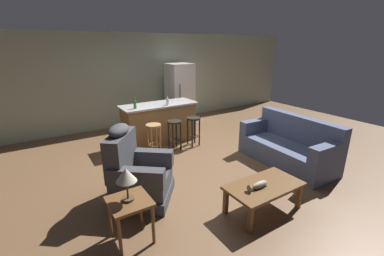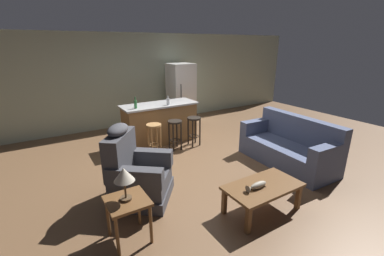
{
  "view_description": "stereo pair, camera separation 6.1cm",
  "coord_description": "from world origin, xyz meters",
  "px_view_note": "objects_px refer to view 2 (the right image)",
  "views": [
    {
      "loc": [
        -2.52,
        -4.08,
        2.3
      ],
      "look_at": [
        0.01,
        -0.1,
        0.75
      ],
      "focal_mm": 24.0,
      "sensor_mm": 36.0,
      "label": 1
    },
    {
      "loc": [
        -2.47,
        -4.11,
        2.3
      ],
      "look_at": [
        0.01,
        -0.1,
        0.75
      ],
      "focal_mm": 24.0,
      "sensor_mm": 36.0,
      "label": 2
    }
  ],
  "objects_px": {
    "recliner_near_lamp": "(136,174)",
    "table_lamp": "(124,176)",
    "couch": "(289,147)",
    "fish_figurine": "(257,186)",
    "bar_stool_middle": "(175,130)",
    "bar_stool_right": "(194,126)",
    "bottle_short_amber": "(168,102)",
    "refrigerator": "(181,94)",
    "end_table": "(128,207)",
    "coffee_table": "(263,189)",
    "kitchen_island": "(160,123)",
    "bar_stool_left": "(154,134)",
    "bottle_tall_green": "(136,104)"
  },
  "relations": [
    {
      "from": "fish_figurine",
      "to": "bottle_short_amber",
      "type": "bearing_deg",
      "value": 85.77
    },
    {
      "from": "fish_figurine",
      "to": "bar_stool_middle",
      "type": "distance_m",
      "value": 2.69
    },
    {
      "from": "table_lamp",
      "to": "recliner_near_lamp",
      "type": "bearing_deg",
      "value": 63.33
    },
    {
      "from": "end_table",
      "to": "bar_stool_middle",
      "type": "distance_m",
      "value": 2.87
    },
    {
      "from": "bar_stool_middle",
      "to": "coffee_table",
      "type": "bearing_deg",
      "value": -90.65
    },
    {
      "from": "couch",
      "to": "bar_stool_middle",
      "type": "relative_size",
      "value": 2.84
    },
    {
      "from": "recliner_near_lamp",
      "to": "kitchen_island",
      "type": "distance_m",
      "value": 2.46
    },
    {
      "from": "kitchen_island",
      "to": "end_table",
      "type": "bearing_deg",
      "value": -121.62
    },
    {
      "from": "recliner_near_lamp",
      "to": "end_table",
      "type": "relative_size",
      "value": 2.14
    },
    {
      "from": "couch",
      "to": "kitchen_island",
      "type": "relative_size",
      "value": 1.07
    },
    {
      "from": "bar_stool_left",
      "to": "bar_stool_right",
      "type": "height_order",
      "value": "same"
    },
    {
      "from": "end_table",
      "to": "kitchen_island",
      "type": "height_order",
      "value": "kitchen_island"
    },
    {
      "from": "end_table",
      "to": "bar_stool_left",
      "type": "xyz_separation_m",
      "value": [
        1.32,
        2.22,
        0.01
      ]
    },
    {
      "from": "couch",
      "to": "kitchen_island",
      "type": "height_order",
      "value": "kitchen_island"
    },
    {
      "from": "kitchen_island",
      "to": "recliner_near_lamp",
      "type": "bearing_deg",
      "value": -123.68
    },
    {
      "from": "bottle_short_amber",
      "to": "bar_stool_right",
      "type": "bearing_deg",
      "value": -42.29
    },
    {
      "from": "coffee_table",
      "to": "end_table",
      "type": "relative_size",
      "value": 1.96
    },
    {
      "from": "bar_stool_middle",
      "to": "end_table",
      "type": "bearing_deg",
      "value": -129.43
    },
    {
      "from": "bottle_short_amber",
      "to": "table_lamp",
      "type": "bearing_deg",
      "value": -125.72
    },
    {
      "from": "end_table",
      "to": "bar_stool_right",
      "type": "xyz_separation_m",
      "value": [
        2.33,
        2.22,
        0.01
      ]
    },
    {
      "from": "kitchen_island",
      "to": "bar_stool_right",
      "type": "distance_m",
      "value": 0.85
    },
    {
      "from": "end_table",
      "to": "refrigerator",
      "type": "relative_size",
      "value": 0.32
    },
    {
      "from": "bar_stool_left",
      "to": "bar_stool_middle",
      "type": "xyz_separation_m",
      "value": [
        0.51,
        0.0,
        0.0
      ]
    },
    {
      "from": "recliner_near_lamp",
      "to": "coffee_table",
      "type": "bearing_deg",
      "value": -3.56
    },
    {
      "from": "kitchen_island",
      "to": "refrigerator",
      "type": "relative_size",
      "value": 1.02
    },
    {
      "from": "couch",
      "to": "bottle_tall_green",
      "type": "distance_m",
      "value": 3.34
    },
    {
      "from": "fish_figurine",
      "to": "end_table",
      "type": "bearing_deg",
      "value": 164.19
    },
    {
      "from": "fish_figurine",
      "to": "couch",
      "type": "xyz_separation_m",
      "value": [
        1.78,
        0.86,
        -0.12
      ]
    },
    {
      "from": "couch",
      "to": "bottle_short_amber",
      "type": "xyz_separation_m",
      "value": [
        -1.55,
        2.24,
        0.69
      ]
    },
    {
      "from": "kitchen_island",
      "to": "refrigerator",
      "type": "height_order",
      "value": "refrigerator"
    },
    {
      "from": "bar_stool_left",
      "to": "bottle_short_amber",
      "type": "xyz_separation_m",
      "value": [
        0.56,
        0.41,
        0.56
      ]
    },
    {
      "from": "table_lamp",
      "to": "end_table",
      "type": "bearing_deg",
      "value": -59.06
    },
    {
      "from": "couch",
      "to": "bottle_tall_green",
      "type": "height_order",
      "value": "bottle_tall_green"
    },
    {
      "from": "bottle_short_amber",
      "to": "refrigerator",
      "type": "bearing_deg",
      "value": 51.11
    },
    {
      "from": "coffee_table",
      "to": "end_table",
      "type": "xyz_separation_m",
      "value": [
        -1.79,
        0.45,
        0.1
      ]
    },
    {
      "from": "table_lamp",
      "to": "bar_stool_left",
      "type": "relative_size",
      "value": 0.6
    },
    {
      "from": "fish_figurine",
      "to": "refrigerator",
      "type": "distance_m",
      "value": 4.74
    },
    {
      "from": "recliner_near_lamp",
      "to": "table_lamp",
      "type": "distance_m",
      "value": 1.0
    },
    {
      "from": "bar_stool_right",
      "to": "bar_stool_left",
      "type": "bearing_deg",
      "value": 180.0
    },
    {
      "from": "end_table",
      "to": "table_lamp",
      "type": "xyz_separation_m",
      "value": [
        -0.01,
        0.01,
        0.41
      ]
    },
    {
      "from": "table_lamp",
      "to": "bar_stool_right",
      "type": "relative_size",
      "value": 0.6
    },
    {
      "from": "recliner_near_lamp",
      "to": "bar_stool_middle",
      "type": "bearing_deg",
      "value": 82.93
    },
    {
      "from": "coffee_table",
      "to": "recliner_near_lamp",
      "type": "xyz_separation_m",
      "value": [
        -1.4,
        1.26,
        0.06
      ]
    },
    {
      "from": "bar_stool_right",
      "to": "bottle_short_amber",
      "type": "bearing_deg",
      "value": 137.71
    },
    {
      "from": "couch",
      "to": "fish_figurine",
      "type": "bearing_deg",
      "value": 28.23
    },
    {
      "from": "refrigerator",
      "to": "bottle_short_amber",
      "type": "bearing_deg",
      "value": -128.89
    },
    {
      "from": "table_lamp",
      "to": "bar_stool_left",
      "type": "distance_m",
      "value": 2.61
    },
    {
      "from": "end_table",
      "to": "bottle_short_amber",
      "type": "bearing_deg",
      "value": 54.5
    },
    {
      "from": "couch",
      "to": "bar_stool_middle",
      "type": "bearing_deg",
      "value": -46.39
    },
    {
      "from": "end_table",
      "to": "refrigerator",
      "type": "distance_m",
      "value": 5.07
    }
  ]
}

